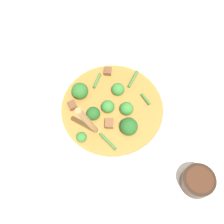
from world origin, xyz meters
name	(u,v)px	position (x,y,z in m)	size (l,w,h in m)	color
ground_plane	(112,121)	(0.00, 0.00, 0.00)	(4.00, 4.00, 0.00)	silver
stew_bowl	(112,113)	(0.00, 0.00, 0.05)	(0.27, 0.27, 0.25)	white
condiment_bowl	(198,181)	(-0.18, 0.18, 0.02)	(0.08, 0.08, 0.04)	black
empty_plate	(101,30)	(0.00, -0.31, 0.01)	(0.18, 0.18, 0.02)	white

